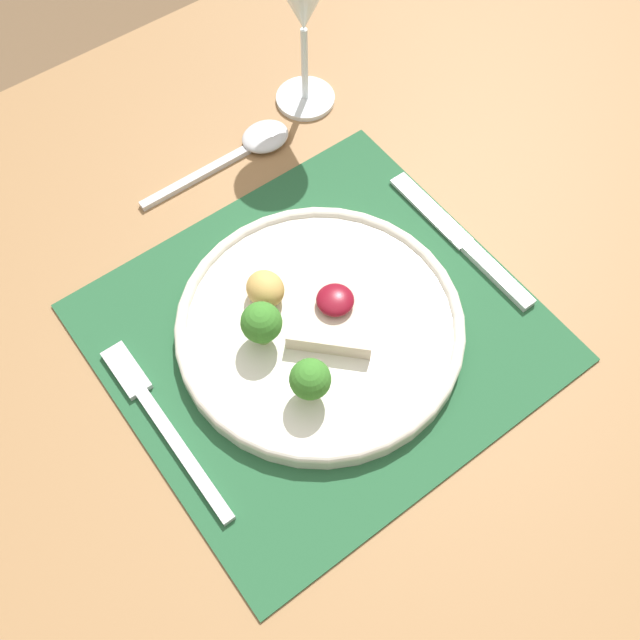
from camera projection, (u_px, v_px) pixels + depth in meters
ground_plane at (320, 521)px, 1.38m from camera, size 8.00×8.00×0.00m
dining_table at (320, 371)px, 0.82m from camera, size 1.33×1.01×0.72m
placemat at (320, 332)px, 0.75m from camera, size 0.40×0.38×0.00m
dinner_plate at (318, 324)px, 0.73m from camera, size 0.29×0.29×0.07m
fork at (158, 416)px, 0.70m from camera, size 0.02×0.21×0.01m
knife at (469, 248)px, 0.79m from camera, size 0.02×0.21×0.01m
spoon at (253, 144)px, 0.86m from camera, size 0.19×0.05×0.02m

